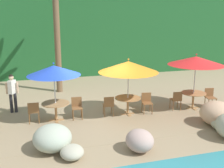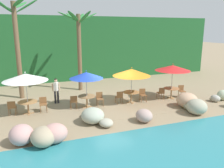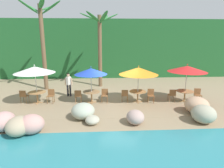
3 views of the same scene
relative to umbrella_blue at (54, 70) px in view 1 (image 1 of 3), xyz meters
name	(u,v)px [view 1 (image 1 of 3)]	position (x,y,z in m)	size (l,w,h in m)	color
ground_plane	(96,117)	(1.64, -0.05, -2.06)	(120.00, 120.00, 0.00)	#937F60
terrace_deck	(96,117)	(1.64, -0.05, -2.05)	(18.00, 5.20, 0.01)	#937F60
foliage_backdrop	(67,32)	(1.64, 8.95, 0.94)	(28.00, 2.40, 6.00)	#1E5628
rock_seawall	(130,137)	(2.04, -3.06, -1.66)	(14.68, 3.41, 0.94)	#C5958F
umbrella_blue	(54,70)	(0.00, 0.00, 0.00)	(2.08, 2.08, 2.37)	silver
dining_table_blue	(56,106)	(0.00, 0.00, -1.44)	(1.10, 1.10, 0.74)	#A37547
chair_blue_seaward	(77,106)	(0.85, 0.03, -1.55)	(0.45, 0.45, 0.87)	brown
chair_blue_inland	(34,111)	(-0.85, -0.06, -1.55)	(0.44, 0.44, 0.87)	brown
umbrella_orange	(128,67)	(3.01, -0.11, 0.01)	(2.49, 2.49, 2.41)	silver
dining_table_orange	(128,100)	(3.01, -0.11, -1.44)	(1.10, 1.10, 0.74)	#A37547
chair_orange_seaward	(147,101)	(3.86, -0.15, -1.55)	(0.48, 0.49, 0.87)	brown
chair_orange_inland	(109,105)	(2.15, -0.13, -1.55)	(0.46, 0.46, 0.87)	brown
umbrella_red	(196,61)	(6.11, -0.21, 0.14)	(2.45, 2.45, 2.50)	silver
dining_table_red	(193,95)	(6.11, -0.21, -1.44)	(1.10, 1.10, 0.74)	#A37547
chair_red_seaward	(210,96)	(6.96, -0.24, -1.55)	(0.48, 0.48, 0.87)	brown
chair_red_inland	(176,99)	(5.25, -0.22, -1.55)	(0.46, 0.46, 0.87)	brown
palm_tree_second	(56,16)	(0.56, 4.37, 2.04)	(3.20, 3.01, 6.13)	brown
waiter_in_white	(12,91)	(-1.69, 1.48, -1.07)	(0.52, 0.39, 1.70)	#232328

